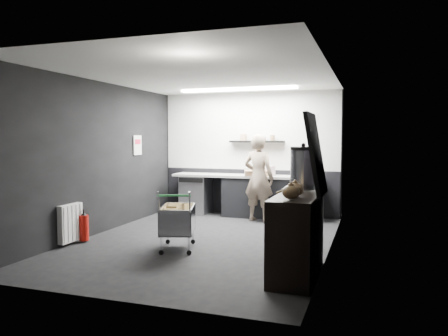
% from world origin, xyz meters
% --- Properties ---
extents(floor, '(5.50, 5.50, 0.00)m').
position_xyz_m(floor, '(0.00, 0.00, 0.00)').
color(floor, black).
rests_on(floor, ground).
extents(ceiling, '(5.50, 5.50, 0.00)m').
position_xyz_m(ceiling, '(0.00, 0.00, 2.70)').
color(ceiling, white).
rests_on(ceiling, wall_back).
extents(wall_back, '(5.50, 0.00, 5.50)m').
position_xyz_m(wall_back, '(0.00, 2.75, 1.35)').
color(wall_back, black).
rests_on(wall_back, floor).
extents(wall_front, '(5.50, 0.00, 5.50)m').
position_xyz_m(wall_front, '(0.00, -2.75, 1.35)').
color(wall_front, black).
rests_on(wall_front, floor).
extents(wall_left, '(0.00, 5.50, 5.50)m').
position_xyz_m(wall_left, '(-2.00, 0.00, 1.35)').
color(wall_left, black).
rests_on(wall_left, floor).
extents(wall_right, '(0.00, 5.50, 5.50)m').
position_xyz_m(wall_right, '(2.00, 0.00, 1.35)').
color(wall_right, black).
rests_on(wall_right, floor).
extents(kitchen_wall_panel, '(3.95, 0.02, 1.70)m').
position_xyz_m(kitchen_wall_panel, '(0.00, 2.73, 1.85)').
color(kitchen_wall_panel, silver).
rests_on(kitchen_wall_panel, wall_back).
extents(dado_panel, '(3.95, 0.02, 1.00)m').
position_xyz_m(dado_panel, '(0.00, 2.73, 0.50)').
color(dado_panel, black).
rests_on(dado_panel, wall_back).
extents(floating_shelf, '(1.20, 0.22, 0.04)m').
position_xyz_m(floating_shelf, '(0.20, 2.62, 1.62)').
color(floating_shelf, black).
rests_on(floating_shelf, wall_back).
extents(wall_clock, '(0.20, 0.03, 0.20)m').
position_xyz_m(wall_clock, '(1.40, 2.72, 2.15)').
color(wall_clock, silver).
rests_on(wall_clock, wall_back).
extents(poster, '(0.02, 0.30, 0.40)m').
position_xyz_m(poster, '(-1.98, 1.30, 1.55)').
color(poster, white).
rests_on(poster, wall_left).
extents(poster_red_band, '(0.02, 0.22, 0.10)m').
position_xyz_m(poster_red_band, '(-1.98, 1.30, 1.62)').
color(poster_red_band, red).
rests_on(poster_red_band, poster).
extents(radiator, '(0.10, 0.50, 0.60)m').
position_xyz_m(radiator, '(-1.94, -0.90, 0.35)').
color(radiator, silver).
rests_on(radiator, wall_left).
extents(ceiling_strip, '(2.40, 0.20, 0.04)m').
position_xyz_m(ceiling_strip, '(0.00, 1.85, 2.67)').
color(ceiling_strip, white).
rests_on(ceiling_strip, ceiling).
extents(prep_counter, '(3.20, 0.61, 0.90)m').
position_xyz_m(prep_counter, '(0.14, 2.42, 0.46)').
color(prep_counter, black).
rests_on(prep_counter, floor).
extents(person, '(0.73, 0.57, 1.78)m').
position_xyz_m(person, '(0.41, 1.97, 0.89)').
color(person, beige).
rests_on(person, floor).
extents(shopping_cart, '(0.71, 0.96, 0.90)m').
position_xyz_m(shopping_cart, '(-0.21, -0.60, 0.43)').
color(shopping_cart, silver).
rests_on(shopping_cart, floor).
extents(sideboard, '(0.57, 1.34, 2.01)m').
position_xyz_m(sideboard, '(1.74, -1.28, 0.63)').
color(sideboard, black).
rests_on(sideboard, floor).
extents(fire_extinguisher, '(0.16, 0.16, 0.51)m').
position_xyz_m(fire_extinguisher, '(-1.85, -0.68, 0.25)').
color(fire_extinguisher, '#A8110B').
rests_on(fire_extinguisher, floor).
extents(cardboard_box, '(0.61, 0.51, 0.11)m').
position_xyz_m(cardboard_box, '(0.29, 2.37, 0.95)').
color(cardboard_box, '#A37E57').
rests_on(cardboard_box, prep_counter).
extents(pink_tub, '(0.21, 0.21, 0.21)m').
position_xyz_m(pink_tub, '(0.56, 2.42, 1.00)').
color(pink_tub, beige).
rests_on(pink_tub, prep_counter).
extents(white_container, '(0.21, 0.18, 0.17)m').
position_xyz_m(white_container, '(0.10, 2.37, 0.98)').
color(white_container, silver).
rests_on(white_container, prep_counter).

